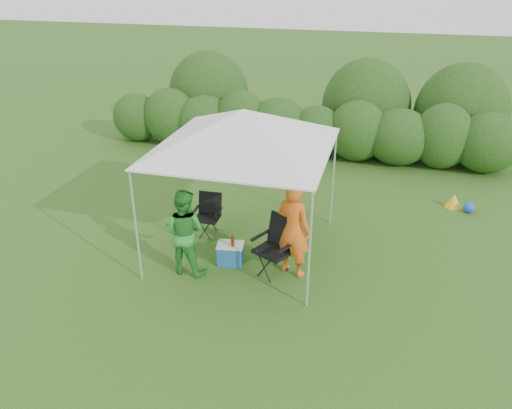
% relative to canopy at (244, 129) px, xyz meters
% --- Properties ---
extents(ground, '(70.00, 70.00, 0.00)m').
position_rel_canopy_xyz_m(ground, '(0.00, -0.50, -2.46)').
color(ground, '#39641F').
extents(hedge, '(11.81, 1.53, 1.80)m').
position_rel_canopy_xyz_m(hedge, '(0.14, 5.50, -1.64)').
color(hedge, '#274F18').
rests_on(hedge, ground).
extents(canopy, '(3.10, 3.10, 2.83)m').
position_rel_canopy_xyz_m(canopy, '(0.00, 0.00, 0.00)').
color(canopy, silver).
rests_on(canopy, ground).
extents(chair_right, '(0.83, 0.81, 1.08)m').
position_rel_canopy_xyz_m(chair_right, '(0.79, -0.63, -1.85)').
color(chair_right, black).
rests_on(chair_right, ground).
extents(chair_left, '(0.55, 0.50, 0.87)m').
position_rel_canopy_xyz_m(chair_left, '(-0.90, 0.42, -1.97)').
color(chair_left, black).
rests_on(chair_left, ground).
extents(man, '(0.77, 0.64, 1.80)m').
position_rel_canopy_xyz_m(man, '(1.07, -0.60, -1.56)').
color(man, orange).
rests_on(man, ground).
extents(woman, '(0.84, 0.68, 1.63)m').
position_rel_canopy_xyz_m(woman, '(-0.82, -1.03, -1.65)').
color(woman, green).
rests_on(woman, ground).
extents(cooler, '(0.53, 0.42, 0.41)m').
position_rel_canopy_xyz_m(cooler, '(-0.11, -0.58, -2.26)').
color(cooler, '#235DA1').
rests_on(cooler, ground).
extents(bottle, '(0.07, 0.07, 0.26)m').
position_rel_canopy_xyz_m(bottle, '(-0.05, -0.62, -1.92)').
color(bottle, '#592D0C').
rests_on(bottle, cooler).
extents(lawn_toy, '(0.63, 0.52, 0.31)m').
position_rel_canopy_xyz_m(lawn_toy, '(4.24, 2.97, -2.31)').
color(lawn_toy, yellow).
rests_on(lawn_toy, ground).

